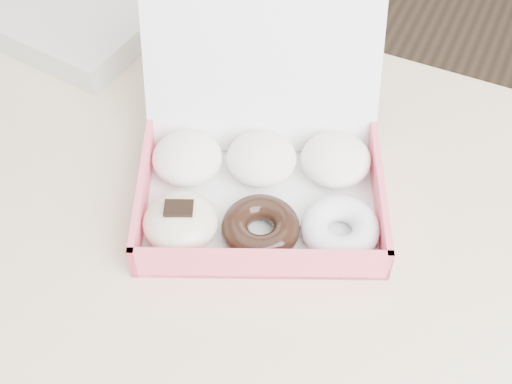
% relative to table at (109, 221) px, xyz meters
% --- Properties ---
extents(table, '(1.20, 0.80, 0.75)m').
position_rel_table_xyz_m(table, '(0.00, 0.00, 0.00)').
color(table, '#C6B482').
rests_on(table, ground).
extents(donut_box, '(0.38, 0.37, 0.21)m').
position_rel_table_xyz_m(donut_box, '(0.19, 0.07, 0.11)').
color(donut_box, white).
rests_on(donut_box, table).
extents(newspapers, '(0.29, 0.25, 0.04)m').
position_rel_table_xyz_m(newspapers, '(-0.21, 0.26, 0.10)').
color(newspapers, white).
rests_on(newspapers, table).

